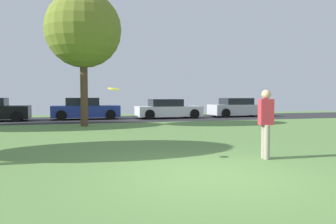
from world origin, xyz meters
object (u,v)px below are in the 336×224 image
object	(u,v)px
parked_car_blue	(85,109)
parked_car_silver	(238,108)
maple_tree_far	(83,30)
parked_car_white	(168,109)
person_thrower	(266,121)
frisbee_disc	(114,89)

from	to	relation	value
parked_car_blue	parked_car_silver	bearing A→B (deg)	-1.18
maple_tree_far	parked_car_white	xyz separation A→B (m)	(5.66, 4.43, -4.16)
parked_car_silver	parked_car_blue	bearing A→B (deg)	178.82
maple_tree_far	person_thrower	distance (m)	11.52
frisbee_disc	parked_car_blue	distance (m)	14.49
parked_car_silver	parked_car_white	bearing A→B (deg)	-177.11
parked_car_silver	person_thrower	bearing A→B (deg)	-115.99
parked_car_blue	parked_car_white	bearing A→B (deg)	-5.24
maple_tree_far	parked_car_white	bearing A→B (deg)	38.09
frisbee_disc	parked_car_white	bearing A→B (deg)	69.03
parked_car_blue	person_thrower	bearing A→B (deg)	-76.49
parked_car_blue	parked_car_white	distance (m)	5.45
maple_tree_far	person_thrower	bearing A→B (deg)	-69.23
parked_car_white	parked_car_silver	world-z (taller)	parked_car_silver
person_thrower	parked_car_blue	bearing A→B (deg)	-66.44
person_thrower	parked_car_white	world-z (taller)	person_thrower
person_thrower	frisbee_disc	world-z (taller)	frisbee_disc
parked_car_silver	maple_tree_far	bearing A→B (deg)	-157.00
person_thrower	parked_car_blue	size ratio (longest dim) A/B	0.39
parked_car_blue	parked_car_white	xyz separation A→B (m)	(5.43, -0.50, -0.04)
maple_tree_far	frisbee_disc	size ratio (longest dim) A/B	17.51
person_thrower	parked_car_white	size ratio (longest dim) A/B	0.38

